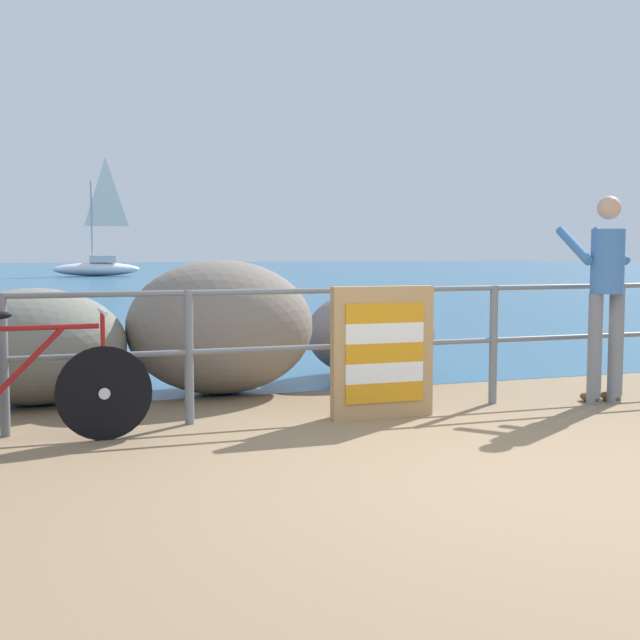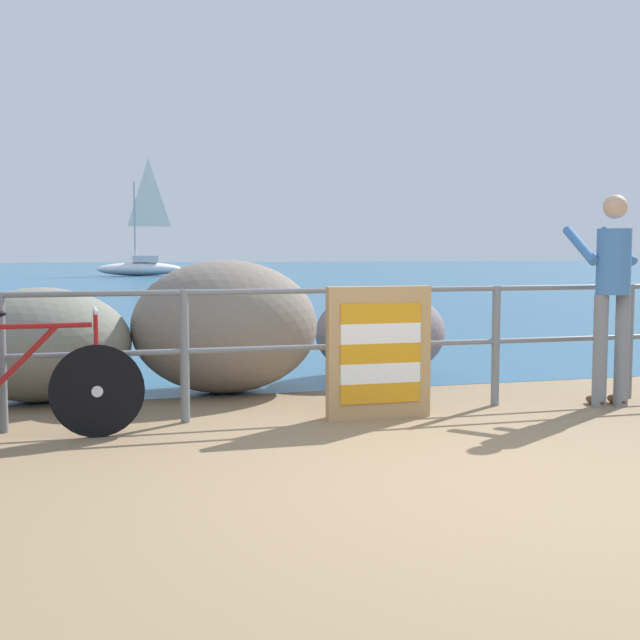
{
  "view_description": "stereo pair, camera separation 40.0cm",
  "coord_description": "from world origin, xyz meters",
  "px_view_note": "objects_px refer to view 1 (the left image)",
  "views": [
    {
      "loc": [
        -2.37,
        -4.07,
        1.32
      ],
      "look_at": [
        -0.13,
        2.5,
        0.73
      ],
      "focal_mm": 46.29,
      "sensor_mm": 36.0,
      "label": 1
    },
    {
      "loc": [
        -1.99,
        -4.19,
        1.32
      ],
      "look_at": [
        -0.13,
        2.5,
        0.73
      ],
      "focal_mm": 46.29,
      "sensor_mm": 36.0,
      "label": 2
    }
  ],
  "objects_px": {
    "sailboat": "(98,262)",
    "person_at_railing": "(605,288)",
    "folded_deckchair_stack": "(383,352)",
    "breakwater_boulder_right": "(371,333)",
    "breakwater_boulder_left": "(35,346)",
    "breakwater_boulder_main": "(221,327)",
    "bicycle": "(25,389)"
  },
  "relations": [
    {
      "from": "bicycle",
      "to": "sailboat",
      "type": "relative_size",
      "value": 0.28
    },
    {
      "from": "folded_deckchair_stack",
      "to": "breakwater_boulder_right",
      "type": "distance_m",
      "value": 2.14
    },
    {
      "from": "breakwater_boulder_left",
      "to": "breakwater_boulder_right",
      "type": "distance_m",
      "value": 3.36
    },
    {
      "from": "sailboat",
      "to": "breakwater_boulder_right",
      "type": "bearing_deg",
      "value": 91.23
    },
    {
      "from": "person_at_railing",
      "to": "folded_deckchair_stack",
      "type": "xyz_separation_m",
      "value": [
        -2.06,
        0.02,
        -0.47
      ]
    },
    {
      "from": "folded_deckchair_stack",
      "to": "breakwater_boulder_left",
      "type": "distance_m",
      "value": 3.0
    },
    {
      "from": "sailboat",
      "to": "person_at_railing",
      "type": "bearing_deg",
      "value": 93.18
    },
    {
      "from": "bicycle",
      "to": "breakwater_boulder_left",
      "type": "height_order",
      "value": "breakwater_boulder_left"
    },
    {
      "from": "breakwater_boulder_right",
      "to": "sailboat",
      "type": "distance_m",
      "value": 36.45
    },
    {
      "from": "person_at_railing",
      "to": "breakwater_boulder_right",
      "type": "distance_m",
      "value": 2.48
    },
    {
      "from": "person_at_railing",
      "to": "sailboat",
      "type": "height_order",
      "value": "sailboat"
    },
    {
      "from": "person_at_railing",
      "to": "breakwater_boulder_main",
      "type": "distance_m",
      "value": 3.42
    },
    {
      "from": "breakwater_boulder_left",
      "to": "breakwater_boulder_right",
      "type": "bearing_deg",
      "value": 8.58
    },
    {
      "from": "breakwater_boulder_main",
      "to": "breakwater_boulder_left",
      "type": "height_order",
      "value": "breakwater_boulder_main"
    },
    {
      "from": "breakwater_boulder_left",
      "to": "sailboat",
      "type": "bearing_deg",
      "value": 85.39
    },
    {
      "from": "breakwater_boulder_main",
      "to": "person_at_railing",
      "type": "bearing_deg",
      "value": -26.99
    },
    {
      "from": "person_at_railing",
      "to": "breakwater_boulder_right",
      "type": "height_order",
      "value": "person_at_railing"
    },
    {
      "from": "bicycle",
      "to": "person_at_railing",
      "type": "height_order",
      "value": "person_at_railing"
    },
    {
      "from": "breakwater_boulder_left",
      "to": "sailboat",
      "type": "distance_m",
      "value": 37.07
    },
    {
      "from": "person_at_railing",
      "to": "sailboat",
      "type": "relative_size",
      "value": 0.29
    },
    {
      "from": "breakwater_boulder_left",
      "to": "person_at_railing",
      "type": "bearing_deg",
      "value": -18.19
    },
    {
      "from": "sailboat",
      "to": "folded_deckchair_stack",
      "type": "bearing_deg",
      "value": 90.11
    },
    {
      "from": "bicycle",
      "to": "folded_deckchair_stack",
      "type": "bearing_deg",
      "value": 1.18
    },
    {
      "from": "person_at_railing",
      "to": "sailboat",
      "type": "distance_m",
      "value": 38.52
    },
    {
      "from": "person_at_railing",
      "to": "sailboat",
      "type": "xyz_separation_m",
      "value": [
        -1.68,
        38.48,
        -0.28
      ]
    },
    {
      "from": "sailboat",
      "to": "bicycle",
      "type": "bearing_deg",
      "value": 86.18
    },
    {
      "from": "breakwater_boulder_main",
      "to": "sailboat",
      "type": "distance_m",
      "value": 36.96
    },
    {
      "from": "breakwater_boulder_right",
      "to": "sailboat",
      "type": "bearing_deg",
      "value": 90.54
    },
    {
      "from": "bicycle",
      "to": "person_at_railing",
      "type": "distance_m",
      "value": 4.75
    },
    {
      "from": "person_at_railing",
      "to": "folded_deckchair_stack",
      "type": "distance_m",
      "value": 2.12
    },
    {
      "from": "breakwater_boulder_main",
      "to": "breakwater_boulder_left",
      "type": "relative_size",
      "value": 1.11
    },
    {
      "from": "bicycle",
      "to": "folded_deckchair_stack",
      "type": "relative_size",
      "value": 1.63
    }
  ]
}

